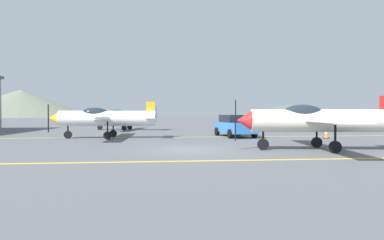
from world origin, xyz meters
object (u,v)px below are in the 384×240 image
(airplane_far, at_px, (122,116))
(car_sedan, at_px, (235,125))
(traffic_cone_front, at_px, (326,134))
(airplane_mid, at_px, (103,118))
(airplane_near, at_px, (315,120))

(airplane_far, bearing_deg, car_sedan, -46.45)
(airplane_far, bearing_deg, traffic_cone_front, -37.98)
(airplane_mid, height_order, car_sedan, airplane_mid)
(airplane_far, bearing_deg, airplane_near, -58.92)
(airplane_far, bearing_deg, airplane_mid, -89.50)
(airplane_far, xyz_separation_m, traffic_cone_front, (15.44, -12.06, -1.14))
(airplane_near, bearing_deg, traffic_cone_front, 57.02)
(airplane_far, height_order, car_sedan, airplane_far)
(airplane_far, height_order, traffic_cone_front, airplane_far)
(car_sedan, bearing_deg, airplane_mid, -175.96)
(car_sedan, bearing_deg, airplane_near, -78.63)
(airplane_mid, relative_size, traffic_cone_front, 14.27)
(airplane_mid, height_order, traffic_cone_front, airplane_mid)
(airplane_far, xyz_separation_m, car_sedan, (9.47, -9.96, -0.58))
(airplane_mid, distance_m, airplane_far, 10.63)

